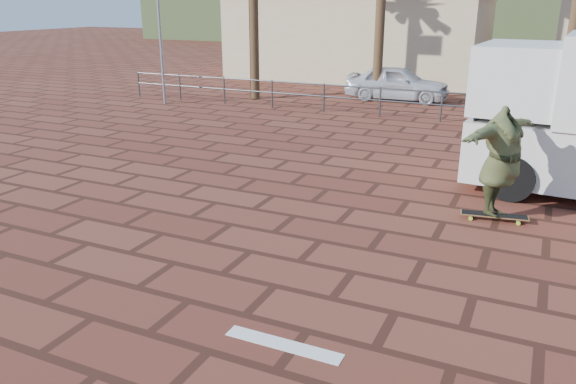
# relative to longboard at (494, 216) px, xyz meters

# --- Properties ---
(ground) EXTENTS (120.00, 120.00, 0.00)m
(ground) POSITION_rel_longboard_xyz_m (-2.46, -3.79, -0.09)
(ground) COLOR brown
(ground) RESTS_ON ground
(paint_stripe) EXTENTS (1.40, 0.22, 0.01)m
(paint_stripe) POSITION_rel_longboard_xyz_m (-1.76, -4.99, -0.09)
(paint_stripe) COLOR white
(paint_stripe) RESTS_ON ground
(guardrail) EXTENTS (24.06, 0.06, 1.00)m
(guardrail) POSITION_rel_longboard_xyz_m (-2.46, 8.21, 0.59)
(guardrail) COLOR #47494F
(guardrail) RESTS_ON ground
(building_west) EXTENTS (12.60, 7.60, 4.50)m
(building_west) POSITION_rel_longboard_xyz_m (-8.46, 18.21, 2.19)
(building_west) COLOR beige
(building_west) RESTS_ON ground
(hill_front) EXTENTS (70.00, 18.00, 6.00)m
(hill_front) POSITION_rel_longboard_xyz_m (-2.46, 46.21, 2.91)
(hill_front) COLOR #384C28
(hill_front) RESTS_ON ground
(longboard) EXTENTS (1.17, 0.42, 0.11)m
(longboard) POSITION_rel_longboard_xyz_m (0.00, 0.00, 0.00)
(longboard) COLOR olive
(longboard) RESTS_ON ground
(skateboarder) EXTENTS (1.43, 2.45, 1.93)m
(skateboarder) POSITION_rel_longboard_xyz_m (-0.00, -0.00, 0.98)
(skateboarder) COLOR #434A28
(skateboarder) RESTS_ON longboard
(car_silver) EXTENTS (3.97, 1.69, 1.34)m
(car_silver) POSITION_rel_longboard_xyz_m (-4.79, 11.68, 0.58)
(car_silver) COLOR silver
(car_silver) RESTS_ON ground
(car_white) EXTENTS (5.52, 3.22, 1.72)m
(car_white) POSITION_rel_longboard_xyz_m (1.32, 9.21, 0.77)
(car_white) COLOR silver
(car_white) RESTS_ON ground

